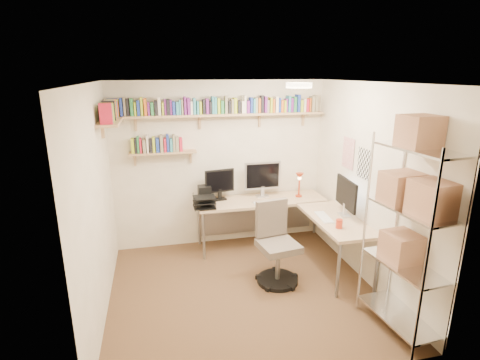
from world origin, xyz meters
name	(u,v)px	position (x,y,z in m)	size (l,w,h in m)	color
ground	(243,291)	(0.00, 0.00, 0.00)	(3.20, 3.20, 0.00)	#4C2E20
room_shell	(244,170)	(0.00, 0.00, 1.55)	(3.24, 3.04, 2.52)	beige
wall_shelves	(192,115)	(-0.43, 1.29, 2.03)	(3.12, 1.09, 0.80)	tan
corner_desk	(271,205)	(0.64, 0.93, 0.75)	(2.10, 1.92, 1.31)	#D8BA8C
office_chair	(276,249)	(0.47, 0.16, 0.44)	(0.56, 0.56, 1.05)	black
wire_rack	(412,203)	(1.42, -1.03, 1.40)	(0.51, 0.92, 2.23)	silver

